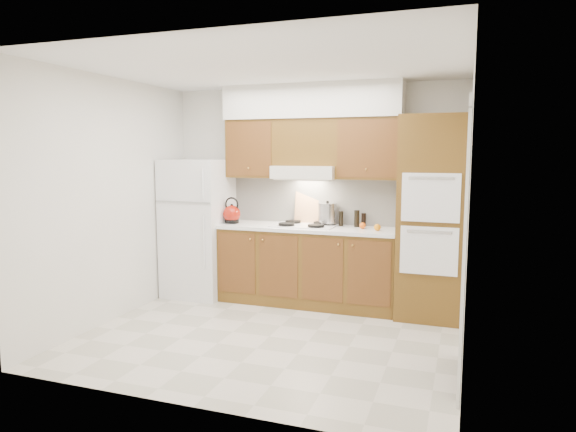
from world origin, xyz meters
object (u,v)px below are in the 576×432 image
(fridge, at_px, (199,228))
(stock_pot, at_px, (327,213))
(kettle, at_px, (232,214))
(oven_cabinet, at_px, (432,218))

(fridge, bearing_deg, stock_pot, 7.00)
(kettle, bearing_deg, oven_cabinet, -7.59)
(fridge, xyz_separation_m, oven_cabinet, (2.85, 0.03, 0.24))
(fridge, distance_m, kettle, 0.51)
(fridge, xyz_separation_m, stock_pot, (1.63, 0.20, 0.22))
(fridge, distance_m, stock_pot, 1.66)
(fridge, relative_size, stock_pot, 7.48)
(oven_cabinet, height_order, kettle, oven_cabinet)
(fridge, height_order, oven_cabinet, oven_cabinet)
(fridge, bearing_deg, oven_cabinet, 0.70)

